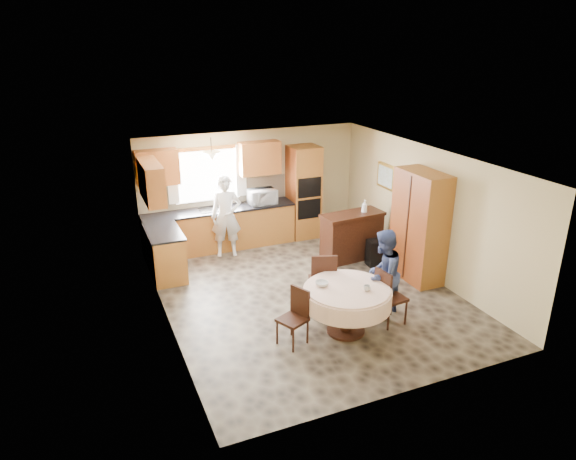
{
  "coord_description": "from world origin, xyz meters",
  "views": [
    {
      "loc": [
        -3.57,
        -7.53,
        4.4
      ],
      "look_at": [
        -0.25,
        0.3,
        1.18
      ],
      "focal_mm": 32.0,
      "sensor_mm": 36.0,
      "label": 1
    }
  ],
  "objects_px": {
    "chair_back": "(323,279)",
    "chair_right": "(387,294)",
    "chair_left": "(296,314)",
    "person_dining": "(383,274)",
    "sideboard": "(352,238)",
    "person_sink": "(226,216)",
    "dining_table": "(347,297)",
    "oven_tower": "(304,192)",
    "cupboard": "(419,226)"
  },
  "relations": [
    {
      "from": "dining_table",
      "to": "chair_left",
      "type": "height_order",
      "value": "chair_left"
    },
    {
      "from": "person_sink",
      "to": "person_dining",
      "type": "xyz_separation_m",
      "value": [
        1.61,
        -3.47,
        -0.11
      ]
    },
    {
      "from": "person_dining",
      "to": "dining_table",
      "type": "bearing_deg",
      "value": -17.65
    },
    {
      "from": "chair_back",
      "to": "chair_right",
      "type": "bearing_deg",
      "value": 152.35
    },
    {
      "from": "chair_left",
      "to": "person_dining",
      "type": "xyz_separation_m",
      "value": [
        1.62,
        0.16,
        0.27
      ]
    },
    {
      "from": "sideboard",
      "to": "chair_left",
      "type": "height_order",
      "value": "sideboard"
    },
    {
      "from": "cupboard",
      "to": "person_sink",
      "type": "relative_size",
      "value": 1.21
    },
    {
      "from": "chair_left",
      "to": "chair_back",
      "type": "bearing_deg",
      "value": 106.89
    },
    {
      "from": "sideboard",
      "to": "person_sink",
      "type": "bearing_deg",
      "value": 148.07
    },
    {
      "from": "chair_back",
      "to": "chair_right",
      "type": "relative_size",
      "value": 1.09
    },
    {
      "from": "chair_left",
      "to": "dining_table",
      "type": "bearing_deg",
      "value": 61.61
    },
    {
      "from": "sideboard",
      "to": "oven_tower",
      "type": "bearing_deg",
      "value": 98.56
    },
    {
      "from": "chair_back",
      "to": "dining_table",
      "type": "bearing_deg",
      "value": 111.92
    },
    {
      "from": "chair_left",
      "to": "chair_back",
      "type": "xyz_separation_m",
      "value": [
        0.83,
        0.74,
        0.09
      ]
    },
    {
      "from": "chair_left",
      "to": "person_dining",
      "type": "height_order",
      "value": "person_dining"
    },
    {
      "from": "dining_table",
      "to": "person_sink",
      "type": "distance_m",
      "value": 3.8
    },
    {
      "from": "dining_table",
      "to": "person_sink",
      "type": "bearing_deg",
      "value": 102.76
    },
    {
      "from": "sideboard",
      "to": "chair_left",
      "type": "relative_size",
      "value": 1.49
    },
    {
      "from": "oven_tower",
      "to": "dining_table",
      "type": "height_order",
      "value": "oven_tower"
    },
    {
      "from": "oven_tower",
      "to": "chair_right",
      "type": "distance_m",
      "value": 4.17
    },
    {
      "from": "cupboard",
      "to": "chair_right",
      "type": "distance_m",
      "value": 2.0
    },
    {
      "from": "oven_tower",
      "to": "chair_left",
      "type": "distance_m",
      "value": 4.52
    },
    {
      "from": "cupboard",
      "to": "oven_tower",
      "type": "bearing_deg",
      "value": 110.4
    },
    {
      "from": "chair_right",
      "to": "person_dining",
      "type": "relative_size",
      "value": 0.63
    },
    {
      "from": "sideboard",
      "to": "person_sink",
      "type": "relative_size",
      "value": 0.75
    },
    {
      "from": "person_sink",
      "to": "person_dining",
      "type": "height_order",
      "value": "person_sink"
    },
    {
      "from": "chair_left",
      "to": "person_sink",
      "type": "height_order",
      "value": "person_sink"
    },
    {
      "from": "sideboard",
      "to": "chair_right",
      "type": "xyz_separation_m",
      "value": [
        -0.78,
        -2.52,
        0.06
      ]
    },
    {
      "from": "sideboard",
      "to": "person_dining",
      "type": "distance_m",
      "value": 2.4
    },
    {
      "from": "oven_tower",
      "to": "chair_right",
      "type": "bearing_deg",
      "value": -95.63
    },
    {
      "from": "cupboard",
      "to": "dining_table",
      "type": "bearing_deg",
      "value": -151.23
    },
    {
      "from": "oven_tower",
      "to": "sideboard",
      "type": "bearing_deg",
      "value": -76.85
    },
    {
      "from": "chair_right",
      "to": "dining_table",
      "type": "bearing_deg",
      "value": 81.04
    },
    {
      "from": "sideboard",
      "to": "person_sink",
      "type": "distance_m",
      "value": 2.66
    },
    {
      "from": "person_sink",
      "to": "person_dining",
      "type": "relative_size",
      "value": 1.14
    },
    {
      "from": "sideboard",
      "to": "person_sink",
      "type": "xyz_separation_m",
      "value": [
        -2.34,
        1.21,
        0.4
      ]
    },
    {
      "from": "oven_tower",
      "to": "person_sink",
      "type": "relative_size",
      "value": 1.22
    },
    {
      "from": "chair_right",
      "to": "sideboard",
      "type": "bearing_deg",
      "value": -23.35
    },
    {
      "from": "oven_tower",
      "to": "chair_back",
      "type": "bearing_deg",
      "value": -109.18
    },
    {
      "from": "oven_tower",
      "to": "chair_back",
      "type": "relative_size",
      "value": 2.03
    },
    {
      "from": "chair_left",
      "to": "oven_tower",
      "type": "bearing_deg",
      "value": 129.18
    },
    {
      "from": "sideboard",
      "to": "cupboard",
      "type": "bearing_deg",
      "value": -66.01
    },
    {
      "from": "chair_left",
      "to": "person_dining",
      "type": "distance_m",
      "value": 1.66
    },
    {
      "from": "dining_table",
      "to": "person_sink",
      "type": "relative_size",
      "value": 0.79
    },
    {
      "from": "chair_left",
      "to": "person_sink",
      "type": "xyz_separation_m",
      "value": [
        0.01,
        3.64,
        0.38
      ]
    },
    {
      "from": "sideboard",
      "to": "cupboard",
      "type": "xyz_separation_m",
      "value": [
        0.7,
        -1.28,
        0.58
      ]
    },
    {
      "from": "cupboard",
      "to": "dining_table",
      "type": "distance_m",
      "value": 2.54
    },
    {
      "from": "dining_table",
      "to": "chair_right",
      "type": "distance_m",
      "value": 0.72
    },
    {
      "from": "person_sink",
      "to": "oven_tower",
      "type": "bearing_deg",
      "value": 24.86
    },
    {
      "from": "cupboard",
      "to": "chair_right",
      "type": "xyz_separation_m",
      "value": [
        -1.48,
        -1.24,
        -0.52
      ]
    }
  ]
}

